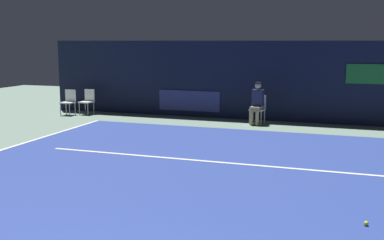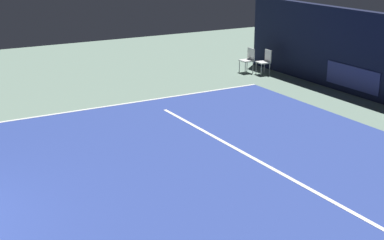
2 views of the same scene
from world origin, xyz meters
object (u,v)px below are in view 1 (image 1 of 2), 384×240
(courtside_chair_near, at_px, (88,100))
(courtside_chair_far, at_px, (69,101))
(line_judge_on_chair, at_px, (257,103))
(tennis_ball, at_px, (366,223))

(courtside_chair_near, height_order, courtside_chair_far, same)
(line_judge_on_chair, xyz_separation_m, courtside_chair_near, (-6.14, 0.12, -0.18))
(courtside_chair_near, relative_size, courtside_chair_far, 1.00)
(courtside_chair_near, relative_size, tennis_ball, 12.94)
(courtside_chair_near, bearing_deg, courtside_chair_far, -148.44)
(courtside_chair_near, height_order, tennis_ball, courtside_chair_near)
(line_judge_on_chair, bearing_deg, tennis_ball, -68.18)
(line_judge_on_chair, distance_m, courtside_chair_far, 6.71)
(courtside_chair_far, bearing_deg, tennis_ball, -37.66)
(line_judge_on_chair, height_order, courtside_chair_far, line_judge_on_chair)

